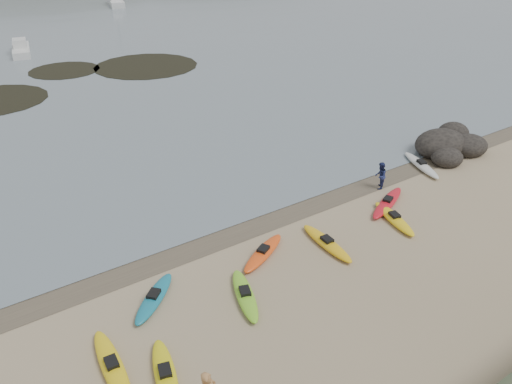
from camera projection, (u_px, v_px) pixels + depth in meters
ground at (256, 218)px, 25.00m from camera, size 600.00×600.00×0.00m
wet_sand at (259, 221)px, 24.78m from camera, size 60.00×60.00×0.00m
kayaks at (298, 254)px, 22.08m from camera, size 22.29×9.34×0.34m
person_east at (380, 176)px, 27.40m from camera, size 0.96×0.92×1.56m
rock_cluster at (449, 148)px, 32.03m from camera, size 5.31×3.91×1.81m
kelp_mats at (85, 77)px, 47.19m from camera, size 24.36×13.72×0.04m
far_hills at (59, 4)px, 192.66m from camera, size 550.00×135.00×80.00m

